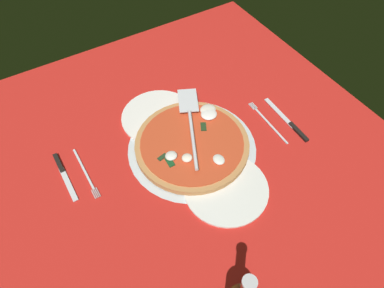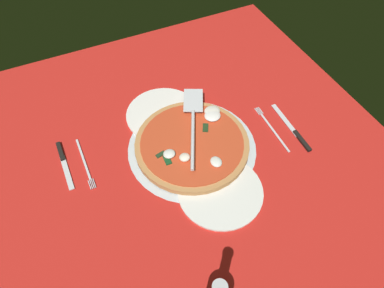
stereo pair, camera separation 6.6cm
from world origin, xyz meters
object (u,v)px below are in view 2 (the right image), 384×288
dinner_plate_left (163,114)px  pizza_server (193,120)px  dinner_plate_right (220,192)px  pizza (192,143)px  place_setting_far (283,131)px  place_setting_near (74,163)px

dinner_plate_left → pizza_server: 12.01cm
dinner_plate_right → pizza_server: size_ratio=0.77×
dinner_plate_left → pizza: 15.76cm
pizza → pizza_server: bearing=153.6°
dinner_plate_right → dinner_plate_left: bearing=-174.2°
pizza_server → pizza: bearing=179.3°
place_setting_far → dinner_plate_left: bearing=57.0°
dinner_plate_right → pizza: 16.75cm
dinner_plate_left → pizza: bearing=10.9°
dinner_plate_right → place_setting_far: size_ratio=1.05×
dinner_plate_right → place_setting_near: (-25.69, -32.89, -0.15)cm
pizza → dinner_plate_left: bearing=-169.1°
place_setting_near → dinner_plate_right: bearing=51.7°
pizza → pizza_server: size_ratio=1.12×
dinner_plate_left → pizza_server: bearing=31.2°
place_setting_near → pizza: bearing=74.2°
dinner_plate_left → place_setting_far: 37.17cm
dinner_plate_right → pizza_server: (-22.45, 2.56, 4.16)cm
dinner_plate_left → place_setting_far: bearing=54.9°
dinner_plate_right → place_setting_near: place_setting_near is taller
dinner_plate_left → dinner_plate_right: bearing=5.8°
pizza → place_setting_far: size_ratio=1.52×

